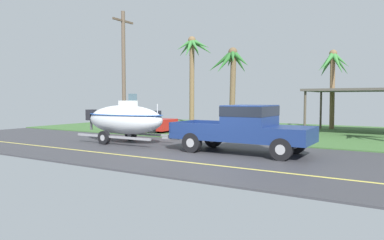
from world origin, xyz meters
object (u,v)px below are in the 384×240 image
object	(u,v)px
parked_sedan_near	(140,121)
carport_awning	(371,91)
boat_on_trailer	(124,119)
palm_tree_far_left	(231,69)
palm_tree_near_right	(333,70)
palm_tree_near_left	(193,59)
utility_pole	(124,70)
pickup_truck_towing	(249,127)

from	to	relation	value
parked_sedan_near	carport_awning	size ratio (longest dim) A/B	0.66
boat_on_trailer	palm_tree_far_left	xyz separation A→B (m)	(1.45, 9.20, 3.05)
parked_sedan_near	carport_awning	xyz separation A→B (m)	(13.14, 5.69, 1.96)
palm_tree_near_right	palm_tree_far_left	distance (m)	7.01
parked_sedan_near	palm_tree_near_right	bearing A→B (deg)	37.17
parked_sedan_near	palm_tree_near_left	size ratio (longest dim) A/B	0.66
palm_tree_near_left	palm_tree_near_right	bearing A→B (deg)	6.86
palm_tree_near_right	utility_pole	distance (m)	14.18
boat_on_trailer	carport_awning	size ratio (longest dim) A/B	0.80
parked_sedan_near	palm_tree_far_left	bearing A→B (deg)	42.35
boat_on_trailer	palm_tree_near_left	size ratio (longest dim) A/B	0.79
utility_pole	pickup_truck_towing	bearing A→B (deg)	-21.10
carport_awning	palm_tree_near_left	size ratio (longest dim) A/B	0.99
palm_tree_near_right	carport_awning	bearing A→B (deg)	-41.27
palm_tree_near_left	utility_pole	world-z (taller)	utility_pole
palm_tree_near_left	palm_tree_near_right	size ratio (longest dim) A/B	1.30
pickup_truck_towing	carport_awning	xyz separation A→B (m)	(3.43, 10.67, 1.57)
pickup_truck_towing	utility_pole	bearing A→B (deg)	158.90
pickup_truck_towing	carport_awning	size ratio (longest dim) A/B	0.82
palm_tree_near_right	utility_pole	bearing A→B (deg)	-140.19
pickup_truck_towing	palm_tree_far_left	world-z (taller)	palm_tree_far_left
carport_awning	palm_tree_far_left	world-z (taller)	palm_tree_far_left
boat_on_trailer	carport_awning	world-z (taller)	carport_awning
palm_tree_near_left	pickup_truck_towing	bearing A→B (deg)	-50.32
pickup_truck_towing	palm_tree_near_left	distance (m)	15.81
palm_tree_near_right	utility_pole	xyz separation A→B (m)	(-10.89, -9.08, -0.19)
pickup_truck_towing	utility_pole	world-z (taller)	utility_pole
boat_on_trailer	palm_tree_far_left	bearing A→B (deg)	81.06
carport_awning	utility_pole	world-z (taller)	utility_pole
boat_on_trailer	palm_tree_near_left	distance (m)	12.84
pickup_truck_towing	carport_awning	world-z (taller)	carport_awning
pickup_truck_towing	boat_on_trailer	xyz separation A→B (m)	(-6.54, -0.00, 0.09)
pickup_truck_towing	palm_tree_near_right	bearing A→B (deg)	86.41
carport_awning	pickup_truck_towing	bearing A→B (deg)	-107.79
utility_pole	parked_sedan_near	bearing A→B (deg)	71.57
pickup_truck_towing	palm_tree_far_left	bearing A→B (deg)	118.98
boat_on_trailer	palm_tree_near_right	bearing A→B (deg)	60.45
palm_tree_near_left	palm_tree_far_left	bearing A→B (deg)	-28.47
palm_tree_near_right	palm_tree_far_left	xyz separation A→B (m)	(-5.91, -3.77, 0.05)
parked_sedan_near	utility_pole	distance (m)	3.49
boat_on_trailer	palm_tree_far_left	size ratio (longest dim) A/B	1.00
boat_on_trailer	parked_sedan_near	size ratio (longest dim) A/B	1.20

